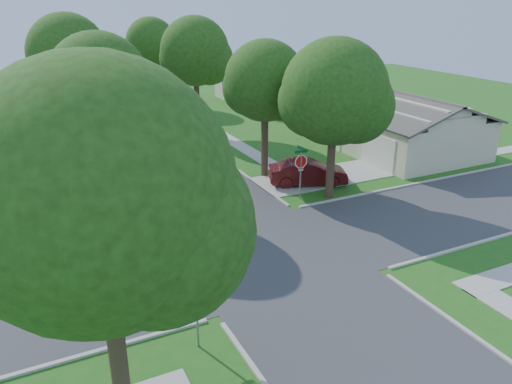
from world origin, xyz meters
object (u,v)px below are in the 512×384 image
object	(u,v)px
tree_e_mid	(196,54)
house_ne_far	(273,89)
car_curb_east	(130,93)
tree_e_far	(152,45)
tree_e_near	(266,85)
tree_w_far	(53,54)
tree_ne_corner	(335,97)
stop_sign_sw	(196,292)
car_curb_west	(80,109)
tree_w_near	(101,89)
car_driveway	(308,172)
tree_w_mid	(69,57)
tree_sw_corner	(102,206)
stop_sign_ne	(301,164)
house_ne_near	(387,126)

from	to	relation	value
tree_e_mid	house_ne_far	size ratio (longest dim) A/B	0.68
car_curb_east	tree_e_far	bearing A→B (deg)	-60.73
tree_e_near	tree_e_far	distance (m)	25.00
tree_w_far	tree_ne_corner	distance (m)	31.77
stop_sign_sw	tree_e_near	world-z (taller)	tree_e_near
tree_e_far	car_curb_west	world-z (taller)	tree_e_far
stop_sign_sw	tree_ne_corner	size ratio (longest dim) A/B	0.34
tree_e_far	tree_e_near	bearing A→B (deg)	-90.00
tree_w_near	car_driveway	size ratio (longest dim) A/B	1.95
tree_e_far	car_driveway	world-z (taller)	tree_e_far
tree_w_mid	tree_sw_corner	xyz separation A→B (m)	(-2.80, -28.00, -0.23)
stop_sign_ne	car_driveway	distance (m)	2.69
tree_e_mid	house_ne_near	xyz separation A→B (m)	(11.23, -10.01, -4.74)
tree_w_near	house_ne_near	size ratio (longest dim) A/B	0.66
stop_sign_ne	car_driveway	world-z (taller)	stop_sign_ne
tree_ne_corner	house_ne_far	xyz separation A→B (m)	(9.63, 24.79, -4.08)
tree_w_mid	house_ne_near	size ratio (longest dim) A/B	0.70
tree_sw_corner	car_driveway	world-z (taller)	tree_sw_corner
house_ne_near	car_curb_west	xyz separation A→B (m)	(-19.19, 20.49, -0.80)
stop_sign_ne	house_ne_near	distance (m)	12.94
stop_sign_sw	stop_sign_ne	world-z (taller)	same
tree_e_near	tree_w_near	distance (m)	9.41
car_curb_west	house_ne_far	bearing A→B (deg)	172.21
car_driveway	tree_w_far	bearing A→B (deg)	43.83
house_ne_near	car_curb_west	size ratio (longest dim) A/B	2.76
car_curb_east	tree_ne_corner	bearing A→B (deg)	-82.61
tree_w_far	tree_sw_corner	xyz separation A→B (m)	(-2.78, -41.00, 0.76)
tree_e_far	tree_w_mid	size ratio (longest dim) A/B	0.91
tree_w_far	car_curb_west	world-z (taller)	tree_w_far
tree_e_mid	stop_sign_sw	bearing A→B (deg)	-110.20
tree_w_mid	car_curb_west	distance (m)	12.05
tree_e_mid	car_driveway	xyz separation A→B (m)	(1.54, -14.55, -5.49)
tree_w_near	car_curb_east	world-z (taller)	tree_w_near
stop_sign_sw	tree_w_mid	xyz separation A→B (m)	(0.06, 25.71, 4.46)
tree_e_mid	tree_e_far	size ratio (longest dim) A/B	1.06
tree_e_near	house_ne_far	world-z (taller)	tree_e_near
tree_w_near	house_ne_near	xyz separation A→B (m)	(20.64, 1.99, -4.60)
tree_sw_corner	tree_w_mid	bearing A→B (deg)	84.30
house_ne_far	car_curb_west	distance (m)	19.37
tree_e_mid	tree_w_near	world-z (taller)	tree_e_mid
stop_sign_sw	tree_sw_corner	size ratio (longest dim) A/B	0.31
house_ne_near	car_driveway	xyz separation A→B (m)	(-9.69, -4.54, -0.76)
tree_e_mid	tree_w_far	xyz separation A→B (m)	(-9.41, 13.00, -0.75)
car_curb_west	car_curb_east	bearing A→B (deg)	-135.94
tree_e_far	tree_sw_corner	distance (m)	42.77
car_curb_west	tree_sw_corner	bearing A→B (deg)	83.34
tree_sw_corner	tree_ne_corner	xyz separation A→B (m)	(13.80, 11.20, -0.67)
stop_sign_ne	tree_e_mid	xyz separation A→B (m)	(0.06, 16.31, 4.22)
tree_e_mid	tree_sw_corner	xyz separation A→B (m)	(-12.19, -28.00, 0.01)
tree_w_mid	tree_e_mid	bearing A→B (deg)	-0.00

